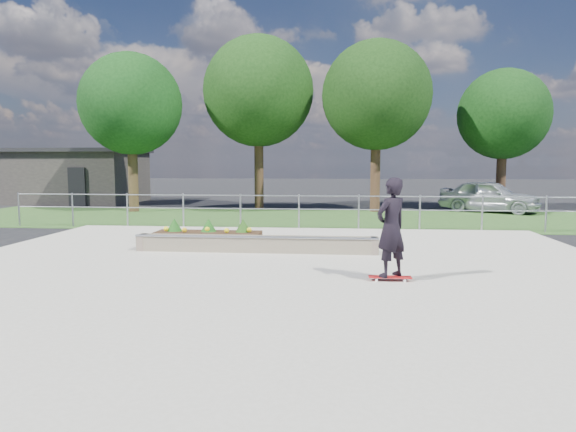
# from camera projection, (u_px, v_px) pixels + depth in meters

# --- Properties ---
(ground) EXTENTS (120.00, 120.00, 0.00)m
(ground) POSITION_uv_depth(u_px,v_px,m) (270.00, 280.00, 9.93)
(ground) COLOR black
(ground) RESTS_ON ground
(grass_verge) EXTENTS (30.00, 8.00, 0.02)m
(grass_verge) POSITION_uv_depth(u_px,v_px,m) (305.00, 218.00, 20.82)
(grass_verge) COLOR #284A1D
(grass_verge) RESTS_ON ground
(concrete_slab) EXTENTS (15.00, 15.00, 0.06)m
(concrete_slab) POSITION_uv_depth(u_px,v_px,m) (270.00, 279.00, 9.93)
(concrete_slab) COLOR #A9A596
(concrete_slab) RESTS_ON ground
(fence) EXTENTS (20.06, 0.06, 1.20)m
(fence) POSITION_uv_depth(u_px,v_px,m) (299.00, 207.00, 17.28)
(fence) COLOR gray
(fence) RESTS_ON ground
(building) EXTENTS (8.40, 5.40, 3.00)m
(building) POSITION_uv_depth(u_px,v_px,m) (65.00, 176.00, 28.91)
(building) COLOR #2B2926
(building) RESTS_ON ground
(tree_far_left) EXTENTS (4.55, 4.55, 7.15)m
(tree_far_left) POSITION_uv_depth(u_px,v_px,m) (131.00, 104.00, 23.04)
(tree_far_left) COLOR #392816
(tree_far_left) RESTS_ON ground
(tree_mid_left) EXTENTS (5.25, 5.25, 8.25)m
(tree_mid_left) POSITION_uv_depth(u_px,v_px,m) (259.00, 92.00, 24.43)
(tree_mid_left) COLOR #382316
(tree_mid_left) RESTS_ON ground
(tree_mid_right) EXTENTS (4.90, 4.90, 7.70)m
(tree_mid_right) POSITION_uv_depth(u_px,v_px,m) (377.00, 96.00, 22.96)
(tree_mid_right) COLOR #382116
(tree_mid_right) RESTS_ON ground
(tree_far_right) EXTENTS (4.20, 4.20, 6.60)m
(tree_far_right) POSITION_uv_depth(u_px,v_px,m) (504.00, 115.00, 23.95)
(tree_far_right) COLOR #362015
(tree_far_right) RESTS_ON ground
(grind_ledge) EXTENTS (6.00, 0.44, 0.43)m
(grind_ledge) POSITION_uv_depth(u_px,v_px,m) (256.00, 244.00, 12.70)
(grind_ledge) COLOR #6B604F
(grind_ledge) RESTS_ON concrete_slab
(planter_bed) EXTENTS (3.00, 1.20, 0.61)m
(planter_bed) POSITION_uv_depth(u_px,v_px,m) (207.00, 235.00, 14.43)
(planter_bed) COLOR black
(planter_bed) RESTS_ON concrete_slab
(skateboarder) EXTENTS (0.81, 0.77, 1.94)m
(skateboarder) POSITION_uv_depth(u_px,v_px,m) (391.00, 228.00, 9.54)
(skateboarder) COLOR white
(skateboarder) RESTS_ON concrete_slab
(parked_car) EXTENTS (4.62, 3.64, 1.47)m
(parked_car) POSITION_uv_depth(u_px,v_px,m) (489.00, 196.00, 23.22)
(parked_car) COLOR #B5BABF
(parked_car) RESTS_ON ground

